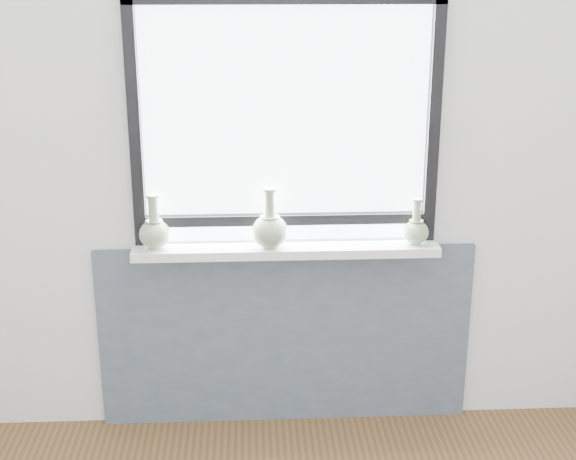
{
  "coord_description": "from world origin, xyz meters",
  "views": [
    {
      "loc": [
        -0.16,
        -1.55,
        2.06
      ],
      "look_at": [
        0.0,
        1.55,
        1.02
      ],
      "focal_mm": 50.0,
      "sensor_mm": 36.0,
      "label": 1
    }
  ],
  "objects_px": {
    "vase_a": "(155,231)",
    "vase_b": "(270,229)",
    "windowsill": "(286,249)",
    "vase_c": "(416,230)"
  },
  "relations": [
    {
      "from": "vase_b",
      "to": "windowsill",
      "type": "bearing_deg",
      "value": 22.72
    },
    {
      "from": "windowsill",
      "to": "vase_b",
      "type": "distance_m",
      "value": 0.13
    },
    {
      "from": "vase_a",
      "to": "vase_b",
      "type": "xyz_separation_m",
      "value": [
        0.49,
        -0.02,
        0.01
      ]
    },
    {
      "from": "vase_a",
      "to": "vase_b",
      "type": "relative_size",
      "value": 0.9
    },
    {
      "from": "vase_a",
      "to": "windowsill",
      "type": "bearing_deg",
      "value": 1.42
    },
    {
      "from": "windowsill",
      "to": "vase_c",
      "type": "xyz_separation_m",
      "value": [
        0.56,
        -0.02,
        0.08
      ]
    },
    {
      "from": "vase_c",
      "to": "vase_b",
      "type": "bearing_deg",
      "value": -178.75
    },
    {
      "from": "windowsill",
      "to": "vase_a",
      "type": "distance_m",
      "value": 0.57
    },
    {
      "from": "windowsill",
      "to": "vase_a",
      "type": "height_order",
      "value": "vase_a"
    },
    {
      "from": "windowsill",
      "to": "vase_a",
      "type": "relative_size",
      "value": 5.58
    }
  ]
}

